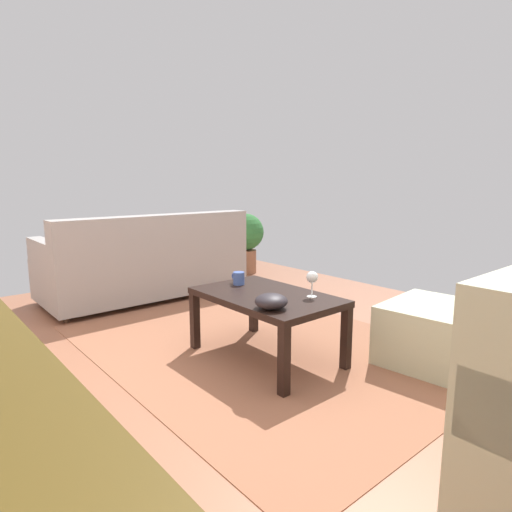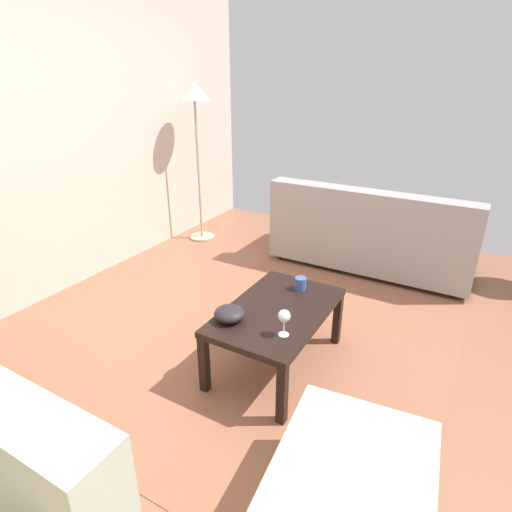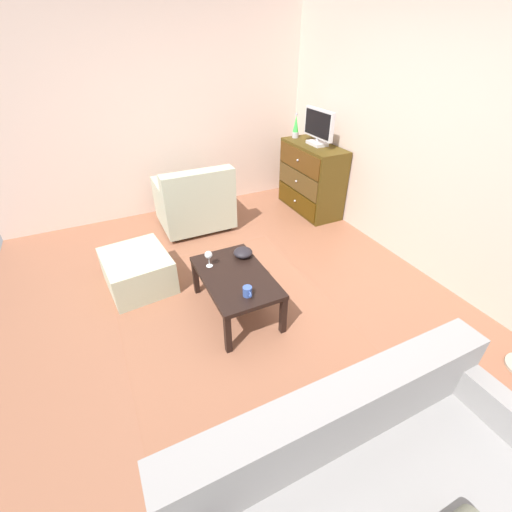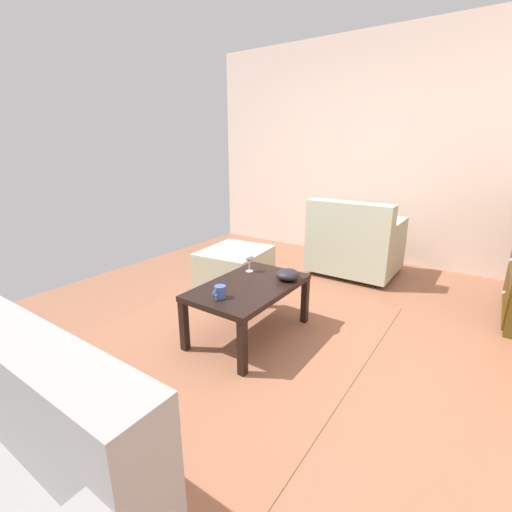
% 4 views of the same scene
% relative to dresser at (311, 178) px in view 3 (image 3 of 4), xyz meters
% --- Properties ---
extents(ground_plane, '(5.50, 4.53, 0.05)m').
position_rel_dresser_xyz_m(ground_plane, '(1.55, -1.72, -0.50)').
color(ground_plane, '#8D5840').
extents(wall_accent_rear, '(5.50, 0.12, 2.64)m').
position_rel_dresser_xyz_m(wall_accent_rear, '(1.55, 0.31, 0.85)').
color(wall_accent_rear, beige).
rests_on(wall_accent_rear, ground_plane).
extents(wall_plain_left, '(0.12, 4.53, 2.64)m').
position_rel_dresser_xyz_m(wall_plain_left, '(-0.97, -1.72, 0.85)').
color(wall_plain_left, beige).
rests_on(wall_plain_left, ground_plane).
extents(area_rug, '(2.60, 1.90, 0.01)m').
position_rel_dresser_xyz_m(area_rug, '(1.75, -1.92, -0.47)').
color(area_rug, brown).
rests_on(area_rug, ground_plane).
extents(dresser, '(1.03, 0.49, 0.95)m').
position_rel_dresser_xyz_m(dresser, '(0.00, 0.00, 0.00)').
color(dresser, '#473610').
rests_on(dresser, ground_plane).
extents(tv, '(0.58, 0.18, 0.45)m').
position_rel_dresser_xyz_m(tv, '(0.03, 0.02, 0.70)').
color(tv, silver).
rests_on(tv, dresser).
extents(lava_lamp, '(0.09, 0.09, 0.33)m').
position_rel_dresser_xyz_m(lava_lamp, '(-0.41, -0.04, 0.62)').
color(lava_lamp, '#B7B7BC').
rests_on(lava_lamp, dresser).
extents(coffee_table, '(0.91, 0.57, 0.42)m').
position_rel_dresser_xyz_m(coffee_table, '(1.57, -1.82, -0.11)').
color(coffee_table, black).
rests_on(coffee_table, ground_plane).
extents(wine_glass, '(0.07, 0.07, 0.16)m').
position_rel_dresser_xyz_m(wine_glass, '(1.34, -1.98, 0.06)').
color(wine_glass, silver).
rests_on(wine_glass, coffee_table).
extents(mug, '(0.11, 0.08, 0.08)m').
position_rel_dresser_xyz_m(mug, '(1.87, -1.84, -0.01)').
color(mug, '#3A56A0').
rests_on(mug, coffee_table).
extents(bowl_decorative, '(0.18, 0.18, 0.08)m').
position_rel_dresser_xyz_m(bowl_decorative, '(1.32, -1.64, -0.02)').
color(bowl_decorative, black).
rests_on(bowl_decorative, coffee_table).
extents(couch_large, '(0.85, 1.84, 0.81)m').
position_rel_dresser_xyz_m(couch_large, '(3.39, -1.92, -0.15)').
color(couch_large, '#332319').
rests_on(couch_large, ground_plane).
extents(armchair, '(0.80, 0.89, 0.84)m').
position_rel_dresser_xyz_m(armchair, '(-0.20, -1.65, -0.13)').
color(armchair, '#332319').
rests_on(armchair, ground_plane).
extents(ottoman, '(0.76, 0.67, 0.36)m').
position_rel_dresser_xyz_m(ottoman, '(0.78, -2.57, -0.29)').
color(ottoman, '#B1B99B').
rests_on(ottoman, ground_plane).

